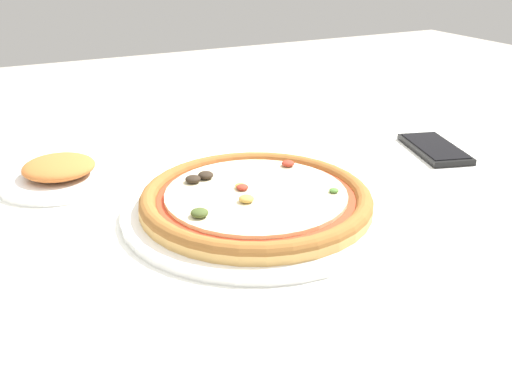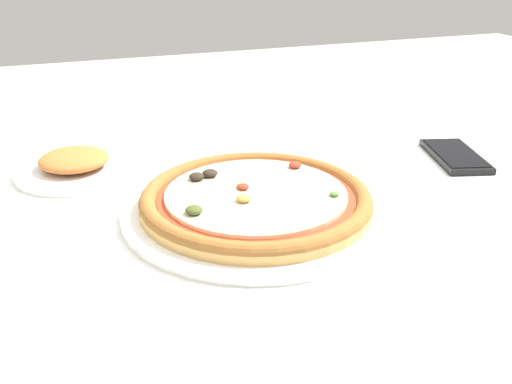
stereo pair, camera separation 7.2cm
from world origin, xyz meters
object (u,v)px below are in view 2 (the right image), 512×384
(pizza_plate, at_px, (256,201))
(cell_phone, at_px, (455,156))
(dining_table, at_px, (250,276))
(side_plate, at_px, (75,165))

(pizza_plate, bearing_deg, cell_phone, 11.10)
(dining_table, distance_m, side_plate, 0.32)
(pizza_plate, xyz_separation_m, side_plate, (-0.21, 0.22, -0.00))
(pizza_plate, relative_size, side_plate, 1.94)
(cell_phone, bearing_deg, side_plate, 165.51)
(dining_table, height_order, side_plate, side_plate)
(dining_table, distance_m, cell_phone, 0.40)
(dining_table, distance_m, pizza_plate, 0.11)
(dining_table, bearing_deg, cell_phone, 12.09)
(dining_table, xyz_separation_m, pizza_plate, (0.01, 0.01, 0.10))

